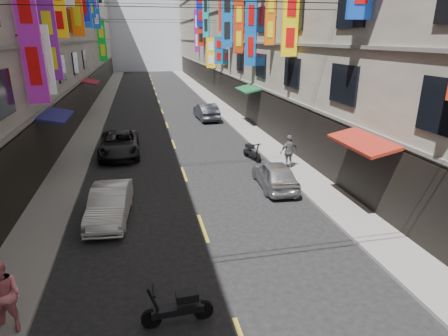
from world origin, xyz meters
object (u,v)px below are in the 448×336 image
scooter_crossing (179,308)px  car_left_far (119,144)px  scooter_far_right (252,152)px  car_left_mid (110,204)px  car_right_mid (275,174)px  pedestrian_lfar (3,298)px  pedestrian_rfar (289,152)px  car_right_far (206,112)px

scooter_crossing → car_left_far: car_left_far is taller
scooter_far_right → car_left_mid: (-7.57, -6.13, 0.21)m
car_right_mid → pedestrian_lfar: bearing=42.0°
scooter_crossing → pedestrian_lfar: size_ratio=0.96×
car_left_far → pedestrian_lfar: (-2.00, -14.49, 0.37)m
car_right_mid → pedestrian_rfar: pedestrian_rfar is taller
scooter_crossing → scooter_far_right: 13.58m
car_left_mid → car_right_mid: size_ratio=1.04×
car_left_far → car_right_far: (6.92, 9.07, 0.01)m
scooter_crossing → car_left_mid: bearing=16.3°
car_right_far → pedestrian_rfar: bearing=95.1°
scooter_crossing → car_right_far: car_right_far is taller
scooter_crossing → scooter_far_right: bearing=-25.8°
car_right_far → pedestrian_lfar: pedestrian_lfar is taller
scooter_crossing → car_left_far: bearing=6.0°
car_right_mid → scooter_crossing: bearing=59.4°
car_left_mid → car_right_mid: car_left_mid is taller
scooter_crossing → car_left_mid: (-2.02, 6.26, 0.21)m
car_left_far → pedestrian_rfar: (8.97, -4.77, 0.33)m
car_left_far → pedestrian_lfar: bearing=-98.4°
pedestrian_rfar → scooter_far_right: bearing=-68.5°
car_right_far → pedestrian_lfar: bearing=66.0°
scooter_crossing → car_right_mid: bearing=-35.5°
car_right_far → pedestrian_lfar: (-8.92, -23.55, 0.35)m
car_left_far → pedestrian_rfar: 10.16m
scooter_crossing → car_right_mid: (5.39, 8.01, 0.21)m
scooter_crossing → car_right_far: 24.52m
car_left_mid → pedestrian_lfar: size_ratio=2.10×
car_left_far → pedestrian_lfar: size_ratio=2.66×
scooter_crossing → car_left_far: size_ratio=0.36×
car_right_mid → car_right_far: bearing=-85.0°
scooter_crossing → pedestrian_lfar: (-4.01, 0.47, 0.62)m
scooter_far_right → car_left_far: 8.00m
scooter_far_right → car_right_mid: car_right_mid is taller
scooter_crossing → car_left_far: 15.10m
scooter_crossing → pedestrian_rfar: pedestrian_rfar is taller
car_right_far → car_left_mid: bearing=65.4°
pedestrian_rfar → car_left_far: bearing=-39.0°
car_left_mid → pedestrian_rfar: 9.81m
scooter_far_right → pedestrian_lfar: bearing=36.4°
car_right_far → pedestrian_rfar: size_ratio=2.38×
scooter_far_right → car_right_far: (-0.65, 11.64, 0.27)m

